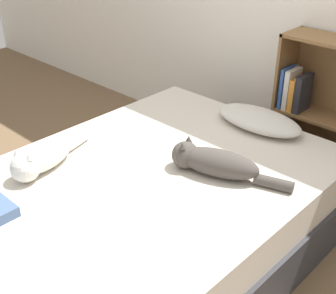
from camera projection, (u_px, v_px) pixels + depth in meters
name	position (u px, v px, depth m)	size (l,w,h in m)	color
ground_plane	(149.00, 250.00, 2.61)	(8.00, 8.00, 0.00)	brown
bed	(149.00, 215.00, 2.49)	(1.48, 2.01, 0.50)	#333338
pillow	(259.00, 120.00, 2.80)	(0.55, 0.28, 0.10)	beige
cat_light	(42.00, 157.00, 2.38)	(0.26, 0.55, 0.17)	white
cat_dark	(213.00, 162.00, 2.34)	(0.61, 0.29, 0.16)	#47423D
bookshelf	(335.00, 115.00, 2.95)	(0.79, 0.26, 1.00)	brown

